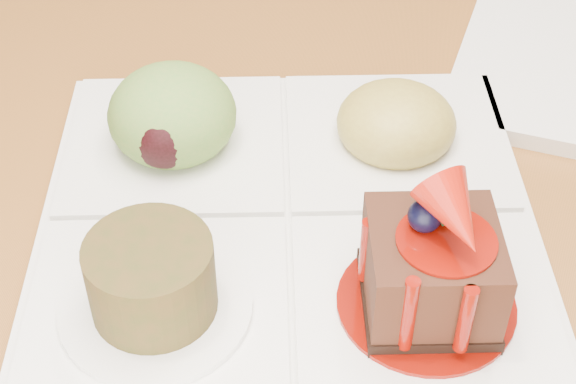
# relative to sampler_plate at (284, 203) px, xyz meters

# --- Properties ---
(sampler_plate) EXTENTS (0.32, 0.32, 0.11)m
(sampler_plate) POSITION_rel_sampler_plate_xyz_m (0.00, 0.00, 0.00)
(sampler_plate) COLOR white
(sampler_plate) RESTS_ON dining_table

